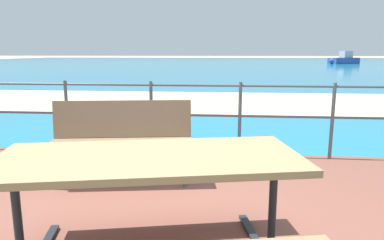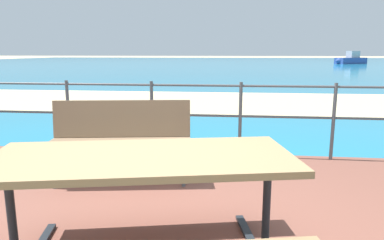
# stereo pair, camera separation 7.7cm
# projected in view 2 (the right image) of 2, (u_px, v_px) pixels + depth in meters

# --- Properties ---
(sea_water) EXTENTS (90.00, 90.00, 0.01)m
(sea_water) POSITION_uv_depth(u_px,v_px,m) (228.00, 64.00, 41.36)
(sea_water) COLOR teal
(sea_water) RESTS_ON ground
(beach_strip) EXTENTS (54.01, 4.78, 0.01)m
(beach_strip) POSITION_uv_depth(u_px,v_px,m) (215.00, 102.00, 10.23)
(beach_strip) COLOR tan
(beach_strip) RESTS_ON ground
(picnic_table) EXTENTS (2.01, 1.73, 0.79)m
(picnic_table) POSITION_uv_depth(u_px,v_px,m) (143.00, 185.00, 2.07)
(picnic_table) COLOR #8C704C
(picnic_table) RESTS_ON patio_paving
(park_bench) EXTENTS (1.53, 0.64, 0.86)m
(park_bench) POSITION_uv_depth(u_px,v_px,m) (121.00, 133.00, 3.74)
(park_bench) COLOR #7A6047
(park_bench) RESTS_ON patio_paving
(railing_fence) EXTENTS (5.94, 0.04, 1.00)m
(railing_fence) POSITION_uv_depth(u_px,v_px,m) (196.00, 110.00, 4.63)
(railing_fence) COLOR #4C5156
(railing_fence) RESTS_ON patio_paving
(boat_mid) EXTENTS (4.37, 3.22, 1.51)m
(boat_mid) POSITION_uv_depth(u_px,v_px,m) (351.00, 60.00, 41.89)
(boat_mid) COLOR #2D478C
(boat_mid) RESTS_ON sea_water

